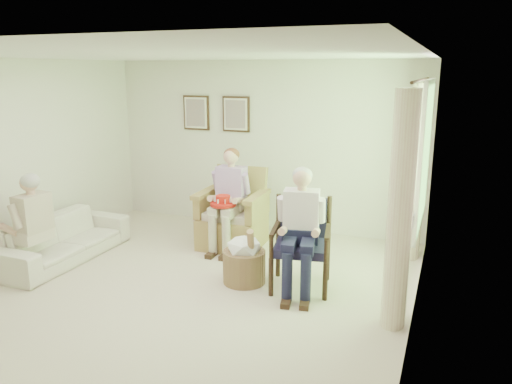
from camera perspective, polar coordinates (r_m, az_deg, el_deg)
floor at (r=5.78m, az=-9.06°, el=-11.52°), size 5.50×5.50×0.00m
back_wall at (r=7.80m, az=0.87°, el=5.29°), size 5.00×0.04×2.60m
right_wall at (r=4.62m, az=18.08°, el=-1.37°), size 0.04×5.50×2.60m
ceiling at (r=5.23m, az=-10.16°, el=15.18°), size 5.00×5.50×0.02m
window at (r=5.74m, az=18.76°, el=4.35°), size 0.13×2.50×1.63m
curtain_left at (r=4.88m, az=16.14°, el=-2.26°), size 0.34×0.34×2.30m
curtain_right at (r=6.79m, az=17.82°, el=2.05°), size 0.34×0.34×2.30m
framed_print_left at (r=8.19m, az=-6.86°, el=8.98°), size 0.45×0.05×0.55m
framed_print_right at (r=7.88m, az=-2.32°, el=8.88°), size 0.45×0.05×0.55m
wicker_armchair at (r=7.13m, az=-2.59°, el=-3.37°), size 0.86×0.86×1.11m
wood_armchair at (r=5.79m, az=5.41°, el=-5.47°), size 0.65×0.61×1.00m
sofa at (r=7.09m, az=-21.21°, el=-5.02°), size 1.92×0.75×0.56m
person_wicker at (r=6.88m, az=-3.12°, el=-0.01°), size 0.40×0.63×1.38m
person_dark at (r=5.55m, az=4.99°, el=-3.41°), size 0.40×0.62×1.38m
person_sofa at (r=6.62m, az=-24.56°, el=-2.91°), size 0.42×0.62×1.23m
red_hat at (r=6.72m, az=-3.78°, el=-1.14°), size 0.35×0.35×0.14m
hatbox at (r=5.91m, az=-1.34°, el=-7.69°), size 0.54×0.54×0.74m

